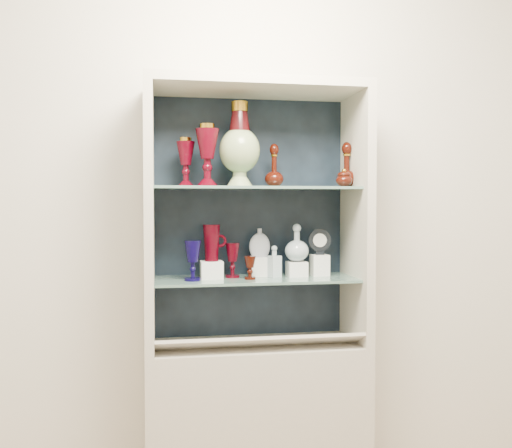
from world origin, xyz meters
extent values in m
cube|color=silver|center=(0.00, 1.75, 1.40)|extent=(3.50, 0.02, 2.80)
cube|color=beige|center=(0.00, 1.53, 0.38)|extent=(1.00, 0.40, 0.75)
cube|color=black|center=(0.00, 1.72, 1.32)|extent=(0.98, 0.02, 1.15)
cube|color=beige|center=(-0.48, 1.53, 1.32)|extent=(0.04, 0.40, 1.15)
cube|color=beige|center=(0.48, 1.53, 1.32)|extent=(0.04, 0.40, 1.15)
cube|color=beige|center=(0.00, 1.53, 1.92)|extent=(1.00, 0.40, 0.04)
cube|color=slate|center=(0.00, 1.55, 1.04)|extent=(0.92, 0.34, 0.01)
cube|color=slate|center=(0.00, 1.55, 1.46)|extent=(0.92, 0.34, 0.01)
cube|color=beige|center=(0.00, 1.42, 0.78)|extent=(0.92, 0.17, 0.09)
cube|color=white|center=(0.30, 1.42, 0.80)|extent=(0.10, 0.06, 0.03)
cube|color=white|center=(0.07, 1.42, 0.80)|extent=(0.10, 0.06, 0.03)
cube|color=white|center=(-0.28, 1.42, 0.80)|extent=(0.10, 0.06, 0.03)
cube|color=white|center=(0.02, 1.42, 0.80)|extent=(0.10, 0.06, 0.03)
cube|color=silver|center=(-0.20, 1.56, 1.09)|extent=(0.10, 0.10, 0.08)
cube|color=silver|center=(0.03, 1.62, 1.09)|extent=(0.09, 0.09, 0.09)
cube|color=silver|center=(0.20, 1.57, 1.08)|extent=(0.09, 0.09, 0.07)
cube|color=silver|center=(0.32, 1.58, 1.10)|extent=(0.08, 0.08, 0.10)
camera|label=1|loc=(-0.44, -1.04, 1.39)|focal=40.00mm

